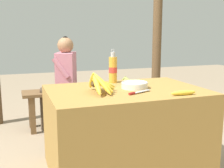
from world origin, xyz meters
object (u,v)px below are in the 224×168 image
at_px(serving_bowl, 135,85).
at_px(banana_bunch_green, 127,81).
at_px(water_bottle, 113,69).
at_px(seated_vendor, 62,75).
at_px(support_post_far, 157,31).
at_px(banana_bunch_ripe, 99,83).
at_px(knife, 137,92).
at_px(wooden_bench, 91,94).
at_px(loose_banana_front, 183,93).

bearing_deg(serving_bowl, banana_bunch_green, 70.08).
xyz_separation_m(water_bottle, seated_vendor, (-0.31, 0.90, -0.17)).
relative_size(seated_vendor, support_post_far, 0.47).
xyz_separation_m(banana_bunch_ripe, banana_bunch_green, (0.77, 1.29, -0.24)).
bearing_deg(knife, serving_bowl, 46.88).
bearing_deg(water_bottle, banana_bunch_ripe, -122.96).
xyz_separation_m(serving_bowl, support_post_far, (1.08, 1.62, 0.44)).
xyz_separation_m(banana_bunch_ripe, serving_bowl, (0.33, 0.07, -0.05)).
height_order(banana_bunch_ripe, water_bottle, water_bottle).
bearing_deg(serving_bowl, banana_bunch_ripe, -167.15).
distance_m(seated_vendor, support_post_far, 1.62).
height_order(wooden_bench, banana_bunch_green, banana_bunch_green).
bearing_deg(wooden_bench, seated_vendor, -177.63).
bearing_deg(banana_bunch_ripe, banana_bunch_green, 59.22).
height_order(serving_bowl, support_post_far, support_post_far).
height_order(knife, banana_bunch_green, knife).
bearing_deg(banana_bunch_green, support_post_far, 32.65).
bearing_deg(water_bottle, seated_vendor, 109.09).
bearing_deg(loose_banana_front, water_bottle, 115.67).
bearing_deg(banana_bunch_ripe, serving_bowl, 12.85).
bearing_deg(banana_bunch_green, wooden_bench, -179.69).
height_order(knife, seated_vendor, seated_vendor).
xyz_separation_m(banana_bunch_ripe, loose_banana_front, (0.56, -0.28, -0.06)).
bearing_deg(loose_banana_front, knife, 152.33).
bearing_deg(water_bottle, support_post_far, 48.70).
xyz_separation_m(banana_bunch_green, support_post_far, (0.64, 0.41, 0.64)).
xyz_separation_m(water_bottle, support_post_far, (1.16, 1.33, 0.35)).
bearing_deg(loose_banana_front, support_post_far, 66.83).
xyz_separation_m(loose_banana_front, banana_bunch_green, (0.21, 1.57, -0.18)).
bearing_deg(serving_bowl, wooden_bench, 91.92).
relative_size(banana_bunch_ripe, knife, 1.64).
height_order(serving_bowl, knife, serving_bowl).
bearing_deg(wooden_bench, serving_bowl, -88.08).
height_order(banana_bunch_ripe, wooden_bench, banana_bunch_ripe).
relative_size(banana_bunch_ripe, water_bottle, 1.14).
distance_m(loose_banana_front, seated_vendor, 1.68).
xyz_separation_m(seated_vendor, banana_bunch_green, (0.84, 0.02, -0.12)).
distance_m(wooden_bench, support_post_far, 1.42).
distance_m(loose_banana_front, banana_bunch_green, 1.60).
distance_m(serving_bowl, banana_bunch_green, 1.31).
relative_size(water_bottle, loose_banana_front, 1.51).
bearing_deg(wooden_bench, knife, -91.29).
xyz_separation_m(banana_bunch_ripe, water_bottle, (0.24, 0.37, 0.05)).
relative_size(wooden_bench, seated_vendor, 1.49).
xyz_separation_m(wooden_bench, seated_vendor, (-0.36, -0.01, 0.26)).
relative_size(banana_bunch_ripe, wooden_bench, 0.21).
bearing_deg(water_bottle, serving_bowl, -74.05).
bearing_deg(wooden_bench, support_post_far, 20.20).
bearing_deg(serving_bowl, water_bottle, 105.95).
bearing_deg(knife, banana_bunch_ripe, 130.87).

